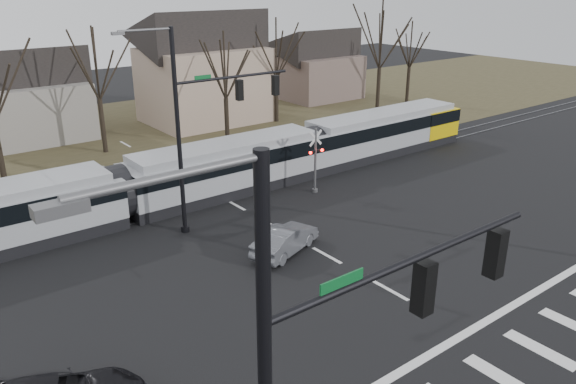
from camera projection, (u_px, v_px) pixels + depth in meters
ground at (428, 311)px, 21.99m from camera, size 140.00×140.00×0.00m
grass_verge at (116, 139)px, 45.66m from camera, size 140.00×28.00×0.01m
crosswalk at (522, 363)px, 19.03m from camera, size 27.00×2.60×0.01m
stop_line at (467, 333)px, 20.65m from camera, size 28.00×0.35×0.01m
lane_dashes at (217, 195)px, 33.82m from camera, size 0.18×30.00×0.01m
rail_pair at (219, 195)px, 33.67m from camera, size 90.00×1.52×0.06m
tram at (226, 166)px, 33.60m from camera, size 41.36×3.07×3.14m
sedan at (285, 239)px, 26.54m from camera, size 3.99×4.93×1.33m
signal_pole_far at (207, 119)px, 27.83m from camera, size 9.28×0.44×10.20m
rail_crossing_signal at (315, 163)px, 33.64m from camera, size 1.08×0.36×4.00m
tree_row at (167, 85)px, 40.59m from camera, size 59.20×7.20×10.00m
house_b at (30, 90)px, 44.36m from camera, size 8.64×7.56×7.65m
house_c at (203, 63)px, 49.68m from camera, size 10.80×8.64×10.10m
house_d at (317, 61)px, 60.17m from camera, size 8.64×7.56×7.65m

